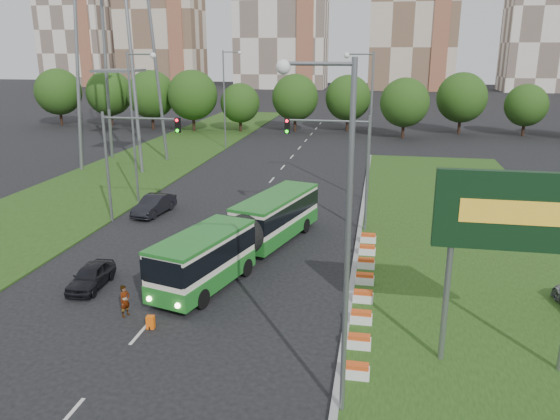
% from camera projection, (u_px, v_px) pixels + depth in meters
% --- Properties ---
extents(ground, '(360.00, 360.00, 0.00)m').
position_uv_depth(ground, '(239.00, 283.00, 29.59)').
color(ground, black).
rests_on(ground, ground).
extents(grass_median, '(14.00, 60.00, 0.15)m').
position_uv_depth(grass_median, '(468.00, 246.00, 34.84)').
color(grass_median, '#224212').
rests_on(grass_median, ground).
extents(median_kerb, '(0.30, 60.00, 0.18)m').
position_uv_depth(median_kerb, '(358.00, 240.00, 36.05)').
color(median_kerb, gray).
rests_on(median_kerb, ground).
extents(left_verge, '(12.00, 110.00, 0.10)m').
position_uv_depth(left_verge, '(131.00, 171.00, 56.29)').
color(left_verge, '#224212').
rests_on(left_verge, ground).
extents(lane_markings, '(0.20, 100.00, 0.01)m').
position_uv_depth(lane_markings, '(263.00, 190.00, 48.97)').
color(lane_markings, silver).
rests_on(lane_markings, ground).
extents(flower_planters, '(1.10, 15.90, 0.60)m').
position_uv_depth(flower_planters, '(364.00, 287.00, 28.01)').
color(flower_planters, white).
rests_on(flower_planters, grass_median).
extents(billboard, '(6.00, 0.37, 8.00)m').
position_uv_depth(billboard, '(517.00, 220.00, 20.04)').
color(billboard, gray).
rests_on(billboard, ground).
extents(traffic_mast_median, '(5.76, 0.32, 8.00)m').
position_uv_depth(traffic_mast_median, '(344.00, 155.00, 36.66)').
color(traffic_mast_median, gray).
rests_on(traffic_mast_median, ground).
extents(traffic_mast_left, '(5.76, 0.32, 8.00)m').
position_uv_depth(traffic_mast_left, '(127.00, 150.00, 38.37)').
color(traffic_mast_left, gray).
rests_on(traffic_mast_left, ground).
extents(street_lamps, '(36.00, 60.00, 12.00)m').
position_uv_depth(street_lamps, '(232.00, 142.00, 37.83)').
color(street_lamps, gray).
rests_on(street_lamps, ground).
extents(tree_line, '(120.00, 8.00, 9.00)m').
position_uv_depth(tree_line, '(402.00, 104.00, 78.41)').
color(tree_line, '#214712').
rests_on(tree_line, ground).
extents(apartment_tower_west, '(26.00, 15.00, 48.00)m').
position_uv_depth(apartment_tower_west, '(160.00, 10.00, 175.49)').
color(apartment_tower_west, beige).
rests_on(apartment_tower_west, ground).
extents(apartment_tower_cwest, '(28.00, 15.00, 52.00)m').
position_uv_depth(apartment_tower_cwest, '(282.00, 2.00, 167.94)').
color(apartment_tower_cwest, white).
rests_on(apartment_tower_cwest, ground).
extents(apartment_tower_ceast, '(25.00, 15.00, 50.00)m').
position_uv_depth(apartment_tower_ceast, '(415.00, 3.00, 161.24)').
color(apartment_tower_ceast, beige).
rests_on(apartment_tower_ceast, ground).
extents(apartment_tower_east, '(27.00, 15.00, 47.00)m').
position_uv_depth(apartment_tower_east, '(559.00, 7.00, 154.68)').
color(apartment_tower_east, white).
rests_on(apartment_tower_east, ground).
extents(midrise_west, '(22.00, 14.00, 36.00)m').
position_uv_depth(midrise_west, '(76.00, 30.00, 182.44)').
color(midrise_west, white).
rests_on(midrise_west, ground).
extents(articulated_bus, '(2.52, 16.17, 2.66)m').
position_uv_depth(articulated_bus, '(244.00, 233.00, 32.51)').
color(articulated_bus, white).
rests_on(articulated_bus, ground).
extents(car_left_near, '(1.75, 3.82, 1.27)m').
position_uv_depth(car_left_near, '(91.00, 276.00, 28.91)').
color(car_left_near, black).
rests_on(car_left_near, ground).
extents(car_left_far, '(2.08, 4.63, 1.47)m').
position_uv_depth(car_left_far, '(154.00, 205.00, 41.68)').
color(car_left_far, black).
rests_on(car_left_far, ground).
extents(pedestrian, '(0.55, 0.67, 1.56)m').
position_uv_depth(pedestrian, '(125.00, 301.00, 25.76)').
color(pedestrian, gray).
rests_on(pedestrian, ground).
extents(shopping_trolley, '(0.35, 0.37, 0.60)m').
position_uv_depth(shopping_trolley, '(151.00, 322.00, 24.73)').
color(shopping_trolley, '#FB5F0D').
rests_on(shopping_trolley, ground).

